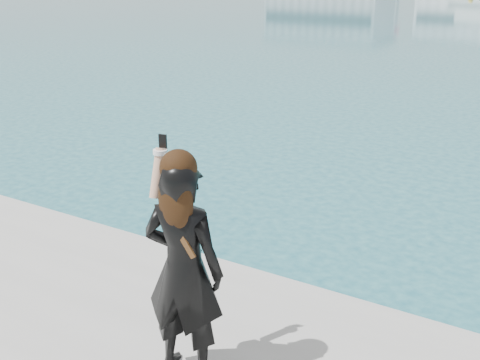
# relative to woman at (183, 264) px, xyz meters

# --- Properties ---
(woman) EXTENTS (0.60, 0.44, 1.61)m
(woman) POSITION_rel_woman_xyz_m (0.00, 0.00, 0.00)
(woman) COLOR black
(woman) RESTS_ON near_quay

